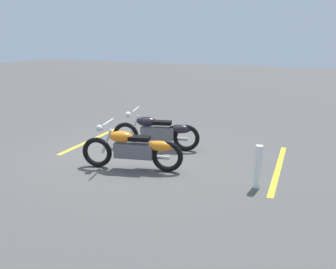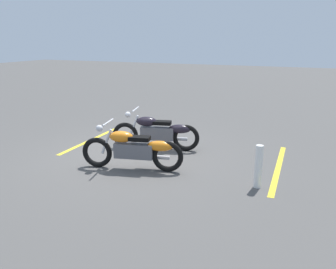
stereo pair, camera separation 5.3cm
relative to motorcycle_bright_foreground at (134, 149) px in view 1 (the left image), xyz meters
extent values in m
plane|color=#514F4C|center=(-0.58, 0.72, -0.46)|extent=(60.00, 60.00, 0.00)
torus|color=black|center=(-0.81, -0.20, -0.13)|extent=(0.68, 0.26, 0.67)
torus|color=black|center=(0.70, 0.16, -0.13)|extent=(0.68, 0.26, 0.67)
cube|color=#59595E|center=(-0.01, 0.00, -0.04)|extent=(0.87, 0.41, 0.32)
ellipsoid|color=orange|center=(-0.27, -0.07, 0.26)|extent=(0.57, 0.39, 0.24)
ellipsoid|color=orange|center=(0.55, 0.13, 0.10)|extent=(0.60, 0.36, 0.22)
cube|color=black|center=(0.12, 0.02, 0.24)|extent=(0.48, 0.33, 0.09)
cylinder|color=silver|center=(-0.59, -0.14, 0.13)|extent=(0.27, 0.12, 0.56)
cylinder|color=silver|center=(-0.54, -0.13, 0.56)|extent=(0.18, 0.61, 0.04)
sphere|color=silver|center=(-0.74, -0.18, 0.42)|extent=(0.15, 0.15, 0.15)
cylinder|color=silver|center=(0.35, 0.22, -0.20)|extent=(0.70, 0.25, 0.09)
torus|color=black|center=(-0.96, 1.26, -0.13)|extent=(0.68, 0.28, 0.67)
torus|color=black|center=(0.55, 1.66, -0.13)|extent=(0.68, 0.28, 0.67)
cube|color=#59595E|center=(-0.16, 1.47, -0.04)|extent=(0.87, 0.43, 0.32)
ellipsoid|color=black|center=(-0.42, 1.40, 0.26)|extent=(0.57, 0.40, 0.24)
ellipsoid|color=black|center=(0.39, 1.62, 0.10)|extent=(0.60, 0.37, 0.22)
cube|color=black|center=(-0.03, 1.51, 0.24)|extent=(0.49, 0.34, 0.09)
cylinder|color=silver|center=(-0.74, 1.32, 0.13)|extent=(0.27, 0.12, 0.56)
cylinder|color=silver|center=(-0.69, 1.33, 0.56)|extent=(0.19, 0.61, 0.04)
sphere|color=silver|center=(-0.89, 1.28, 0.42)|extent=(0.15, 0.15, 0.15)
cylinder|color=silver|center=(0.19, 1.71, -0.20)|extent=(0.70, 0.27, 0.09)
cylinder|color=white|center=(2.59, 0.11, -0.05)|extent=(0.14, 0.14, 0.83)
cube|color=yellow|center=(-2.22, 1.67, -0.46)|extent=(0.24, 3.20, 0.01)
cube|color=yellow|center=(2.83, 1.33, -0.46)|extent=(0.24, 3.20, 0.01)
camera|label=1|loc=(3.57, -6.19, 2.27)|focal=37.50mm
camera|label=2|loc=(3.52, -6.21, 2.27)|focal=37.50mm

